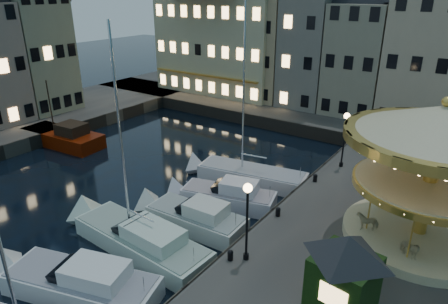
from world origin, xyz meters
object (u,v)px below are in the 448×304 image
Objects in this scene: streetlamp_c at (345,132)px; bollard_b at (230,255)px; carousel at (437,150)px; motorboat_d at (191,217)px; streetlamp_b at (247,211)px; motorboat_f at (245,175)px; motorboat_b at (75,282)px; ticket_kiosk at (346,262)px; bollard_c at (278,211)px; motorboat_c at (137,238)px; bollard_d at (315,177)px; motorboat_e at (223,196)px; red_fishing_boat at (64,138)px.

streetlamp_c is 7.32× the size of bollard_b.
motorboat_d is at bearing -159.88° from carousel.
streetlamp_b is 0.34× the size of motorboat_f.
motorboat_b reaches higher than bollard_b.
motorboat_b is 12.62m from ticket_kiosk.
bollard_c is 0.07× the size of motorboat_b.
carousel is (13.11, 7.94, 5.75)m from motorboat_c.
motorboat_c reaches higher than bollard_d.
motorboat_c is at bearing -99.45° from motorboat_e.
carousel is (11.97, 1.10, 5.80)m from motorboat_e.
motorboat_d is at bearing -12.02° from red_fishing_boat.
streetlamp_c is at bearing 66.30° from motorboat_c.
bollard_d is 0.04× the size of motorboat_c.
motorboat_d is (0.85, 7.78, -0.00)m from motorboat_b.
red_fishing_boat reaches higher than bollard_b.
bollard_d is at bearing 90.00° from bollard_b.
streetlamp_c reaches higher than motorboat_b.
streetlamp_c is at bearing 33.84° from motorboat_f.
motorboat_c is 6.94m from motorboat_e.
motorboat_f is at bearing 167.56° from carousel.
streetlamp_b is at bearing 41.29° from motorboat_b.
motorboat_c is 11.94m from ticket_kiosk.
motorboat_d reaches higher than bollard_b.
bollard_d is 0.06× the size of carousel.
motorboat_f is at bearing 10.18° from red_fishing_boat.
motorboat_f is 18.30m from red_fishing_boat.
carousel is at bearing 5.24° from motorboat_e.
bollard_d is at bearing 5.48° from motorboat_f.
bollard_b is at bearing -90.00° from bollard_d.
motorboat_b is (-6.25, -18.99, -3.37)m from streetlamp_c.
motorboat_e is (-4.73, 1.10, -0.96)m from bollard_c.
motorboat_e is 0.86× the size of red_fishing_boat.
motorboat_d is 19.02m from red_fishing_boat.
motorboat_c is at bearing -135.63° from bollard_c.
motorboat_b is at bearing -110.05° from bollard_d.
motorboat_e is 18.68m from red_fishing_boat.
motorboat_c is at bearing -106.84° from motorboat_d.
motorboat_c reaches higher than bollard_b.
bollard_b is at bearing -90.00° from bollard_c.
ticket_kiosk reaches higher than bollard_d.
bollard_b is 1.00× the size of bollard_c.
motorboat_b is at bearing -91.00° from motorboat_f.
motorboat_c is (-6.47, -14.75, -3.34)m from streetlamp_c.
ticket_kiosk is at bearing -43.38° from bollard_c.
motorboat_e is (0.07, 3.31, 0.00)m from motorboat_d.
bollard_b and bollard_d have the same top height.
bollard_b is 0.07× the size of motorboat_b.
bollard_b is 10.50m from bollard_d.
red_fishing_boat reaches higher than ticket_kiosk.
bollard_d is (0.00, 5.50, 0.00)m from bollard_c.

